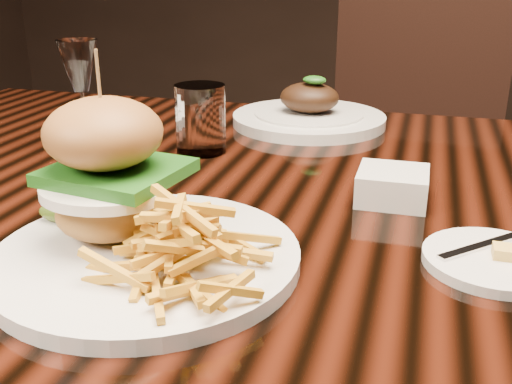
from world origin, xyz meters
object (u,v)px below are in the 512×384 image
(far_dish, at_px, (309,115))
(wine_glass, at_px, (80,70))
(burger_plate, at_px, (140,213))
(dining_table, at_px, (326,249))
(chair_far, at_px, (406,154))

(far_dish, bearing_deg, wine_glass, -142.35)
(burger_plate, height_order, wine_glass, burger_plate)
(dining_table, relative_size, wine_glass, 9.95)
(chair_far, bearing_deg, wine_glass, -111.98)
(dining_table, bearing_deg, burger_plate, -120.94)
(far_dish, bearing_deg, burger_plate, -95.10)
(burger_plate, height_order, chair_far, chair_far)
(dining_table, height_order, far_dish, far_dish)
(dining_table, xyz_separation_m, chair_far, (0.07, 0.89, -0.13))
(far_dish, height_order, chair_far, chair_far)
(burger_plate, bearing_deg, dining_table, 79.86)
(dining_table, height_order, chair_far, chair_far)
(burger_plate, bearing_deg, wine_glass, 148.74)
(burger_plate, height_order, far_dish, burger_plate)
(dining_table, xyz_separation_m, burger_plate, (-0.14, -0.23, 0.13))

